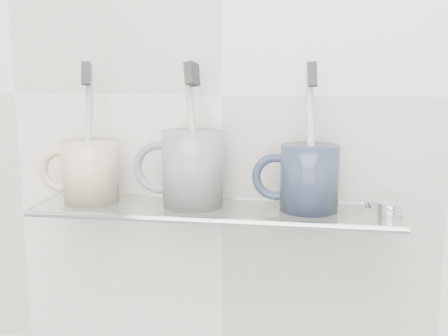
% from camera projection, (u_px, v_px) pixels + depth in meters
% --- Properties ---
extents(wall_back, '(2.50, 0.00, 2.50)m').
position_uv_depth(wall_back, '(222.00, 95.00, 0.80)').
color(wall_back, silver).
rests_on(wall_back, ground).
extents(shelf_glass, '(0.50, 0.12, 0.01)m').
position_uv_depth(shelf_glass, '(215.00, 210.00, 0.77)').
color(shelf_glass, silver).
rests_on(shelf_glass, wall_back).
extents(shelf_rail, '(0.50, 0.01, 0.01)m').
position_uv_depth(shelf_rail, '(207.00, 221.00, 0.72)').
color(shelf_rail, silver).
rests_on(shelf_rail, shelf_glass).
extents(bracket_left, '(0.02, 0.03, 0.02)m').
position_uv_depth(bracket_left, '(84.00, 203.00, 0.85)').
color(bracket_left, silver).
rests_on(bracket_left, wall_back).
extents(bracket_right, '(0.02, 0.03, 0.02)m').
position_uv_depth(bracket_right, '(367.00, 215.00, 0.79)').
color(bracket_right, silver).
rests_on(bracket_right, wall_back).
extents(mug_left, '(0.10, 0.10, 0.09)m').
position_uv_depth(mug_left, '(90.00, 171.00, 0.80)').
color(mug_left, beige).
rests_on(mug_left, shelf_glass).
extents(mug_left_handle, '(0.06, 0.01, 0.06)m').
position_uv_depth(mug_left_handle, '(61.00, 170.00, 0.80)').
color(mug_left_handle, beige).
rests_on(mug_left_handle, mug_left).
extents(toothbrush_left, '(0.01, 0.05, 0.19)m').
position_uv_depth(toothbrush_left, '(89.00, 131.00, 0.79)').
color(toothbrush_left, '#9B99BB').
rests_on(toothbrush_left, mug_left).
extents(bristles_left, '(0.02, 0.03, 0.03)m').
position_uv_depth(bristles_left, '(86.00, 74.00, 0.77)').
color(bristles_left, '#2F3132').
rests_on(bristles_left, toothbrush_left).
extents(mug_center, '(0.11, 0.11, 0.10)m').
position_uv_depth(mug_center, '(193.00, 169.00, 0.77)').
color(mug_center, silver).
rests_on(mug_center, shelf_glass).
extents(mug_center_handle, '(0.07, 0.01, 0.07)m').
position_uv_depth(mug_center_handle, '(159.00, 168.00, 0.78)').
color(mug_center_handle, silver).
rests_on(mug_center_handle, mug_center).
extents(toothbrush_center, '(0.04, 0.06, 0.19)m').
position_uv_depth(toothbrush_center, '(193.00, 133.00, 0.76)').
color(toothbrush_center, '#96B5C0').
rests_on(toothbrush_center, mug_center).
extents(bristles_center, '(0.02, 0.03, 0.04)m').
position_uv_depth(bristles_center, '(192.00, 74.00, 0.75)').
color(bristles_center, '#2F3132').
rests_on(bristles_center, toothbrush_center).
extents(mug_right, '(0.09, 0.09, 0.09)m').
position_uv_depth(mug_right, '(309.00, 178.00, 0.75)').
color(mug_right, '#1E263D').
rests_on(mug_right, shelf_glass).
extents(mug_right_handle, '(0.06, 0.01, 0.06)m').
position_uv_depth(mug_right_handle, '(276.00, 177.00, 0.76)').
color(mug_right_handle, '#1E263D').
rests_on(mug_right_handle, mug_right).
extents(toothbrush_right, '(0.02, 0.04, 0.19)m').
position_uv_depth(toothbrush_right, '(311.00, 136.00, 0.74)').
color(toothbrush_right, silver).
rests_on(toothbrush_right, mug_right).
extents(bristles_right, '(0.01, 0.03, 0.03)m').
position_uv_depth(bristles_right, '(312.00, 74.00, 0.72)').
color(bristles_right, '#2F3132').
rests_on(bristles_right, toothbrush_right).
extents(chrome_cap, '(0.03, 0.03, 0.01)m').
position_uv_depth(chrome_cap, '(391.00, 208.00, 0.74)').
color(chrome_cap, silver).
rests_on(chrome_cap, shelf_glass).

